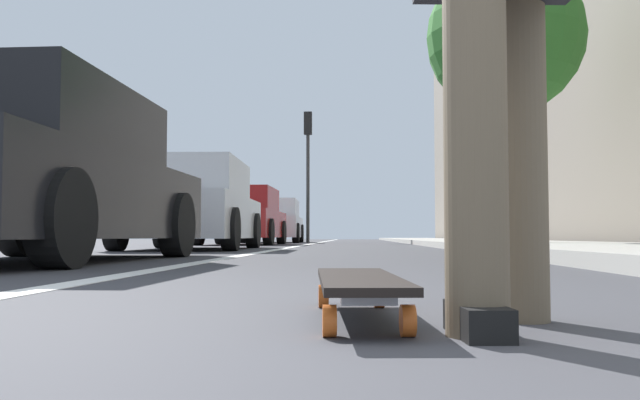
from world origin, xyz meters
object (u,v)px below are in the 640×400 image
(parked_car_near, at_px, (35,178))
(parked_car_end, at_px, (273,222))
(traffic_light, at_px, (308,153))
(skateboard, at_px, (358,284))
(street_tree_mid, at_px, (505,38))
(parked_car_mid, at_px, (192,207))
(parked_car_far, at_px, (242,217))

(parked_car_near, relative_size, parked_car_end, 0.94)
(parked_car_end, height_order, traffic_light, traffic_light)
(skateboard, xyz_separation_m, street_tree_mid, (10.47, -2.71, 3.72))
(parked_car_near, height_order, parked_car_mid, parked_car_near)
(parked_car_end, distance_m, traffic_light, 2.73)
(parked_car_mid, height_order, traffic_light, traffic_light)
(parked_car_mid, xyz_separation_m, parked_car_end, (12.15, 0.12, 0.00))
(parked_car_near, distance_m, parked_car_far, 11.97)
(traffic_light, bearing_deg, parked_car_near, 176.53)
(parked_car_mid, bearing_deg, parked_car_end, 0.58)
(parked_car_mid, bearing_deg, traffic_light, -4.94)
(parked_car_near, relative_size, parked_car_mid, 1.01)
(parked_car_near, xyz_separation_m, parked_car_end, (17.69, 0.11, -0.01))
(parked_car_mid, distance_m, street_tree_mid, 6.38)
(street_tree_mid, bearing_deg, parked_car_mid, 100.53)
(traffic_light, bearing_deg, parked_car_mid, 175.06)
(skateboard, height_order, parked_car_near, parked_car_near)
(traffic_light, bearing_deg, parked_car_end, 101.40)
(skateboard, height_order, parked_car_mid, parked_car_mid)
(parked_car_end, height_order, street_tree_mid, street_tree_mid)
(skateboard, distance_m, parked_car_far, 16.17)
(parked_car_mid, distance_m, parked_car_end, 12.15)
(parked_car_end, bearing_deg, parked_car_mid, -179.42)
(parked_car_near, distance_m, parked_car_mid, 5.54)
(parked_car_mid, xyz_separation_m, traffic_light, (12.39, -1.07, 2.45))
(street_tree_mid, bearing_deg, parked_car_near, 140.06)
(parked_car_near, bearing_deg, parked_car_far, 1.04)
(parked_car_end, xyz_separation_m, street_tree_mid, (-11.13, -5.60, 3.10))
(parked_car_end, bearing_deg, parked_car_near, -179.66)
(skateboard, bearing_deg, street_tree_mid, -14.50)
(skateboard, xyz_separation_m, parked_car_mid, (9.46, 2.77, 0.62))
(parked_car_far, xyz_separation_m, parked_car_end, (5.72, -0.11, 0.00))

